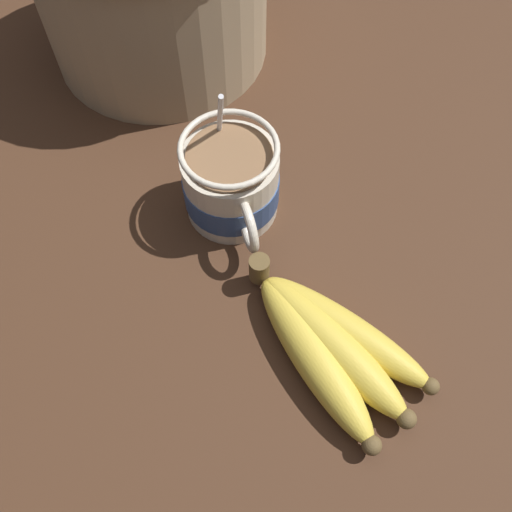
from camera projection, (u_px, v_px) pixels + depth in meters
The scene contains 3 objects.
table at pixel (246, 251), 60.21cm from camera, with size 106.29×106.29×3.03cm.
coffee_mug at pixel (229, 184), 57.41cm from camera, with size 14.31×9.84×14.55cm.
banana_bunch at pixel (330, 345), 51.50cm from camera, with size 20.01×14.06×4.29cm.
Camera 1 is at (28.91, -7.93, 53.75)cm, focal length 40.00 mm.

